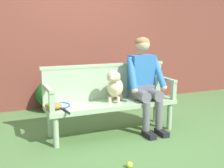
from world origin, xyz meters
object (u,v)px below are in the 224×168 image
Objects in this scene: person_seated at (144,80)px; tennis_ball at (130,165)px; garden_bench at (112,106)px; tennis_racket at (60,106)px; dog_on_bench at (115,86)px; baseball_glove at (53,106)px.

person_seated is 1.39m from tennis_ball.
garden_bench reaches higher than tennis_ball.
person_seated reaches higher than tennis_racket.
dog_on_bench is (0.04, -0.01, 0.28)m from garden_bench.
tennis_ball is at bearing -22.98° from baseball_glove.
garden_bench is 8.14× the size of baseball_glove.
person_seated is (0.49, -0.01, 0.33)m from garden_bench.
garden_bench is at bearing 39.12° from baseball_glove.
person_seated reaches higher than garden_bench.
dog_on_bench is 0.78m from tennis_racket.
tennis_racket is at bearing 78.63° from baseball_glove.
garden_bench is 3.98× the size of dog_on_bench.
tennis_racket is (-1.20, 0.05, -0.26)m from person_seated.
tennis_ball is (-0.71, -0.99, -0.68)m from person_seated.
tennis_racket is (-0.71, 0.04, 0.07)m from garden_bench.
person_seated is 19.89× the size of tennis_ball.
baseball_glove is (-0.81, -0.05, 0.10)m from garden_bench.
baseball_glove is 3.33× the size of tennis_ball.
baseball_glove is (-0.10, -0.09, 0.04)m from tennis_racket.
dog_on_bench is 1.20m from tennis_ball.
person_seated is at bearing -1.33° from garden_bench.
garden_bench is 27.14× the size of tennis_ball.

